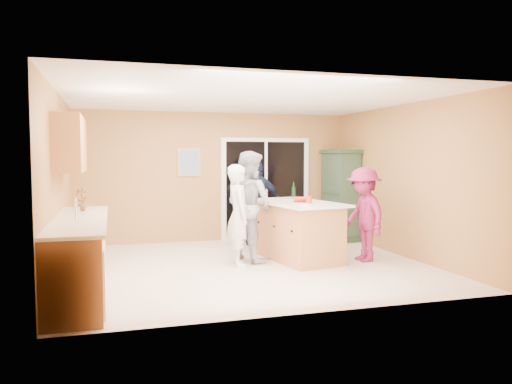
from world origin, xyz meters
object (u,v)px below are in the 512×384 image
object	(u,v)px
kitchen_island	(297,232)
woman_navy	(258,203)
woman_grey	(249,206)
green_hutch	(340,196)
woman_magenta	(364,214)
woman_white	(239,215)

from	to	relation	value
kitchen_island	woman_navy	xyz separation A→B (m)	(-0.26, 1.44, 0.37)
kitchen_island	woman_grey	world-z (taller)	woman_grey
kitchen_island	green_hutch	distance (m)	2.34
woman_grey	woman_magenta	world-z (taller)	woman_grey
woman_white	woman_navy	size ratio (longest dim) A/B	0.96
woman_grey	woman_navy	size ratio (longest dim) A/B	1.09
green_hutch	woman_magenta	world-z (taller)	green_hutch
green_hutch	woman_navy	size ratio (longest dim) A/B	1.12
kitchen_island	green_hutch	size ratio (longest dim) A/B	1.07
woman_white	kitchen_island	bearing A→B (deg)	-77.07
kitchen_island	woman_navy	bearing A→B (deg)	90.72
woman_white	woman_grey	size ratio (longest dim) A/B	0.88
kitchen_island	woman_grey	distance (m)	0.91
woman_white	woman_navy	bearing A→B (deg)	-22.27
woman_grey	woman_navy	world-z (taller)	woman_grey
woman_grey	woman_magenta	size ratio (longest dim) A/B	1.17
woman_white	woman_magenta	size ratio (longest dim) A/B	1.03
woman_grey	woman_navy	distance (m)	1.38
woman_white	woman_grey	distance (m)	0.44
woman_navy	woman_magenta	world-z (taller)	woman_navy
kitchen_island	green_hutch	world-z (taller)	green_hutch
kitchen_island	woman_navy	world-z (taller)	woman_navy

